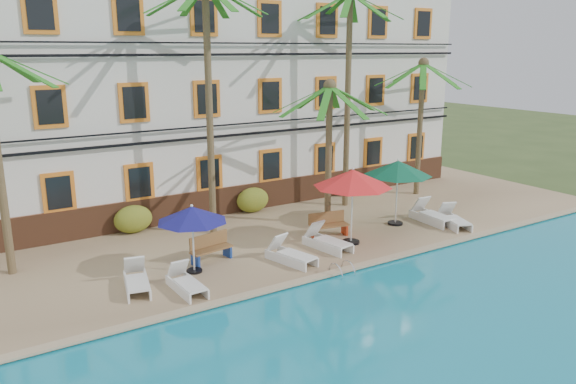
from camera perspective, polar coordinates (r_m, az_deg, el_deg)
ground at (r=19.44m, az=5.07°, el=-7.54°), size 100.00×100.00×0.00m
pool_deck at (r=23.30m, az=-2.44°, el=-3.41°), size 30.00×12.00×0.25m
swimming_pool at (r=15.04m, az=22.14°, el=-15.09°), size 26.00×12.00×0.20m
pool_coping at (r=18.68m, az=6.79°, el=-7.59°), size 30.00×0.35×0.06m
hotel_building at (r=26.69m, az=-8.04°, el=10.23°), size 25.40×6.44×10.22m
palm_b at (r=21.06m, az=-8.11°, el=11.52°), size 4.51×4.51×9.48m
palm_c at (r=22.34m, az=4.19°, el=6.36°), size 4.51×4.51×5.85m
palm_d at (r=25.01m, az=6.15°, el=12.03°), size 4.51×4.51×9.49m
palm_e at (r=27.84m, az=13.37°, el=8.51°), size 4.51×4.51×6.59m
shrub_left at (r=22.64m, az=-15.46°, el=-2.68°), size 1.50×0.90×1.10m
shrub_mid at (r=24.62m, az=-3.61°, el=-0.81°), size 1.50×0.90×1.10m
shrub_right at (r=27.69m, az=6.61°, el=0.83°), size 1.50×0.90×1.10m
umbrella_blue at (r=17.88m, az=-9.73°, el=-2.28°), size 2.26×2.26×2.26m
umbrella_red at (r=20.29m, az=6.59°, el=1.35°), size 2.87×2.87×2.86m
umbrella_green at (r=22.86m, az=11.10°, el=2.36°), size 2.74×2.74×2.73m
lounger_a at (r=17.51m, az=-15.13°, el=-8.65°), size 1.07×1.96×0.88m
lounger_b at (r=17.08m, az=-10.30°, el=-9.02°), size 0.67×1.78×0.84m
lounger_c at (r=18.95m, az=0.24°, el=-6.32°), size 1.10×1.99×0.89m
lounger_d at (r=20.24m, az=3.95°, el=-4.95°), size 1.00×2.03×0.92m
lounger_e at (r=23.96m, az=14.37°, el=-2.25°), size 0.87×2.11×0.98m
lounger_f at (r=23.69m, az=16.45°, el=-2.65°), size 1.31×2.00×0.89m
bench_left at (r=19.19m, az=-7.92°, el=-5.62°), size 1.56×0.72×0.93m
bench_right at (r=21.55m, az=4.16°, el=-3.27°), size 1.56×0.74×0.93m
pool_ladder at (r=18.27m, az=5.49°, el=-8.18°), size 0.54×0.74×0.74m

